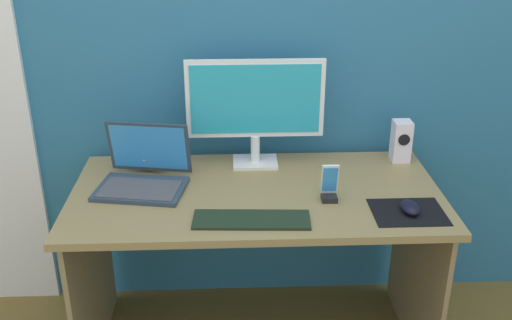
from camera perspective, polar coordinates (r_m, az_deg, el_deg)
wall_back at (r=2.40m, az=-0.41°, el=12.91°), size 6.00×0.04×2.50m
desk at (r=2.27m, az=0.01°, el=-6.34°), size 1.37×0.69×0.72m
monitor at (r=2.33m, az=-0.07°, el=5.26°), size 0.54×0.14×0.43m
speaker_right at (r=2.49m, az=13.78°, el=1.79°), size 0.07×0.08×0.17m
laptop at (r=2.25m, az=-10.76°, el=-1.40°), size 0.36×0.31×0.23m
fishbowl at (r=2.40m, az=-10.05°, el=1.21°), size 0.17×0.17×0.17m
keyboard_external at (r=2.00m, az=-0.44°, el=-5.76°), size 0.40×0.15×0.01m
mousepad at (r=2.12m, az=14.40°, el=-4.87°), size 0.25×0.20×0.00m
mouse at (r=2.11m, az=14.60°, el=-4.43°), size 0.06×0.10×0.04m
phone_in_dock at (r=2.13m, az=7.08°, el=-2.65°), size 0.06×0.05×0.14m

